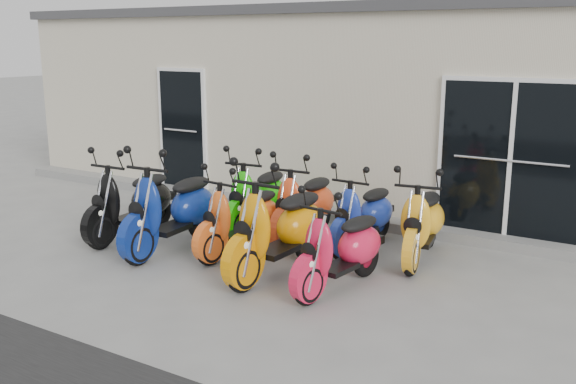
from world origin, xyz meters
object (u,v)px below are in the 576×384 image
scooter_front_red (341,237)px  scooter_back_green (258,187)px  scooter_front_orange_b (279,215)px  scooter_back_blue (363,205)px  scooter_front_blue (172,197)px  scooter_back_yellow (423,211)px  scooter_back_red (304,194)px  scooter_front_black (131,191)px  scooter_front_orange_a (241,208)px

scooter_front_red → scooter_back_green: 2.52m
scooter_front_orange_b → scooter_back_blue: size_ratio=1.21×
scooter_front_red → scooter_front_blue: bearing=-173.5°
scooter_back_blue → scooter_back_yellow: size_ratio=0.94×
scooter_front_orange_b → scooter_back_blue: scooter_front_orange_b is taller
scooter_back_green → scooter_back_red: scooter_back_green is taller
scooter_back_blue → scooter_back_yellow: bearing=0.0°
scooter_front_black → scooter_front_orange_a: scooter_front_black is taller
scooter_back_red → scooter_front_orange_a: bearing=-115.1°
scooter_front_blue → scooter_back_green: (0.50, 1.33, -0.07)m
scooter_front_orange_b → scooter_back_green: 1.84m
scooter_front_black → scooter_front_orange_b: scooter_front_orange_b is taller
scooter_front_orange_a → scooter_back_green: scooter_back_green is taller
scooter_front_blue → scooter_back_green: size_ratio=1.11×
scooter_front_orange_a → scooter_front_blue: bearing=-150.7°
scooter_back_blue → scooter_back_red: bearing=-172.6°
scooter_back_red → scooter_back_green: bearing=178.6°
scooter_front_black → scooter_front_orange_a: bearing=5.1°
scooter_front_blue → scooter_front_orange_a: (0.88, 0.37, -0.11)m
scooter_front_orange_b → scooter_front_red: 0.86m
scooter_front_orange_a → scooter_back_red: bearing=73.7°
scooter_front_orange_b → scooter_back_red: (-0.44, 1.37, -0.08)m
scooter_front_blue → scooter_front_orange_a: size_ratio=1.18×
scooter_front_orange_b → scooter_front_red: (0.85, -0.05, -0.12)m
scooter_front_orange_b → scooter_front_red: bearing=-0.3°
scooter_front_black → scooter_back_blue: (3.06, 1.26, -0.07)m
scooter_front_orange_b → scooter_front_red: size_ratio=1.19×
scooter_front_orange_a → scooter_back_blue: 1.66m
scooter_front_black → scooter_back_green: bearing=38.3°
scooter_front_orange_a → scooter_back_blue: (1.30, 1.03, -0.01)m
scooter_back_blue → scooter_front_blue: bearing=-143.8°
scooter_front_orange_a → scooter_back_yellow: scooter_back_yellow is taller
scooter_back_green → scooter_back_yellow: scooter_back_green is taller
scooter_front_black → scooter_back_red: 2.48m
scooter_front_orange_b → scooter_back_red: 1.45m
scooter_back_green → scooter_back_blue: 1.68m
scooter_back_red → scooter_back_yellow: 1.74m
scooter_back_green → scooter_front_orange_b: bearing=-53.1°
scooter_front_black → scooter_front_orange_a: 1.78m
scooter_front_blue → scooter_back_blue: bearing=30.0°
scooter_back_green → scooter_back_blue: size_ratio=1.09×
scooter_front_black → scooter_front_orange_b: size_ratio=0.92×
scooter_front_red → scooter_back_green: size_ratio=0.94×
scooter_front_orange_a → scooter_back_blue: scooter_front_orange_a is taller
scooter_back_yellow → scooter_back_blue: bearing=167.9°
scooter_back_red → scooter_front_black: bearing=-153.4°
scooter_front_blue → scooter_front_orange_a: scooter_front_blue is taller
scooter_back_red → scooter_back_blue: scooter_back_red is taller
scooter_back_red → scooter_front_blue: bearing=-136.0°
scooter_front_red → scooter_back_blue: (-0.41, 1.49, -0.01)m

